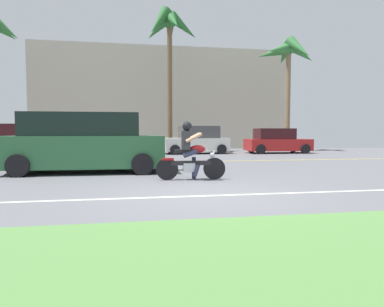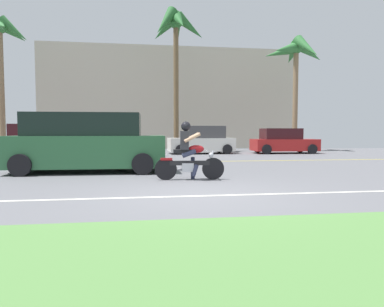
% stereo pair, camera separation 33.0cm
% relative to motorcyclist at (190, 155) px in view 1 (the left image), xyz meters
% --- Properties ---
extents(ground, '(56.00, 30.00, 0.04)m').
position_rel_motorcyclist_xyz_m(ground, '(-0.09, 0.89, -0.67)').
color(ground, slate).
extents(grass_median, '(56.00, 3.80, 0.06)m').
position_rel_motorcyclist_xyz_m(grass_median, '(-0.09, -6.21, -0.62)').
color(grass_median, '#548442').
rests_on(grass_median, ground).
extents(lane_line_near, '(50.40, 0.12, 0.01)m').
position_rel_motorcyclist_xyz_m(lane_line_near, '(-0.09, -2.35, -0.64)').
color(lane_line_near, silver).
rests_on(lane_line_near, ground).
extents(lane_line_far, '(50.40, 0.12, 0.01)m').
position_rel_motorcyclist_xyz_m(lane_line_far, '(-0.09, 5.53, -0.64)').
color(lane_line_far, yellow).
rests_on(lane_line_far, ground).
extents(motorcyclist, '(1.83, 0.60, 1.53)m').
position_rel_motorcyclist_xyz_m(motorcyclist, '(0.00, 0.00, 0.00)').
color(motorcyclist, black).
rests_on(motorcyclist, ground).
extents(suv_nearby, '(4.99, 2.25, 1.84)m').
position_rel_motorcyclist_xyz_m(suv_nearby, '(-2.94, 2.27, 0.25)').
color(suv_nearby, '#2D663D').
rests_on(suv_nearby, ground).
extents(parked_car_0, '(3.80, 1.91, 1.68)m').
position_rel_motorcyclist_xyz_m(parked_car_0, '(-7.02, 10.23, 0.13)').
color(parked_car_0, '#AD1E1E').
rests_on(parked_car_0, ground).
extents(parked_car_1, '(4.06, 2.11, 1.58)m').
position_rel_motorcyclist_xyz_m(parked_car_1, '(-2.57, 8.91, 0.09)').
color(parked_car_1, beige).
rests_on(parked_car_1, ground).
extents(parked_car_2, '(3.84, 2.08, 1.62)m').
position_rel_motorcyclist_xyz_m(parked_car_2, '(2.25, 11.02, 0.10)').
color(parked_car_2, white).
rests_on(parked_car_2, ground).
extents(parked_car_3, '(3.82, 1.98, 1.48)m').
position_rel_motorcyclist_xyz_m(parked_car_3, '(7.09, 10.63, 0.04)').
color(parked_car_3, '#AD1E1E').
rests_on(parked_car_3, ground).
extents(palm_tree_0, '(4.29, 4.33, 7.70)m').
position_rel_motorcyclist_xyz_m(palm_tree_0, '(9.06, 13.49, 5.79)').
color(palm_tree_0, '#846B4C').
rests_on(palm_tree_0, ground).
extents(palm_tree_2, '(3.78, 4.16, 9.12)m').
position_rel_motorcyclist_xyz_m(palm_tree_2, '(0.94, 13.54, 6.98)').
color(palm_tree_2, brown).
rests_on(palm_tree_2, ground).
extents(building_far, '(19.28, 4.00, 7.65)m').
position_rel_motorcyclist_xyz_m(building_far, '(1.00, 18.89, 3.18)').
color(building_far, beige).
rests_on(building_far, ground).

